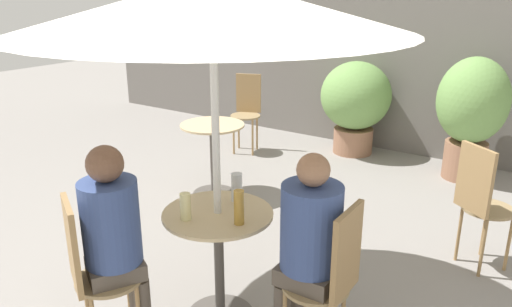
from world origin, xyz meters
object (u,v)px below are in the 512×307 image
(cafe_table_far, at_px, (213,147))
(potted_plant_1, at_px, (472,109))
(cafe_table_near, at_px, (219,244))
(beer_glass_0, at_px, (185,207))
(beer_glass_1, at_px, (239,207))
(potted_plant_0, at_px, (355,101))
(beer_glass_2, at_px, (237,187))
(bistro_chair_1, at_px, (332,274))
(umbrella, at_px, (212,5))
(bistro_chair_0, at_px, (90,266))
(seated_person_0, at_px, (114,232))
(bistro_chair_2, at_px, (247,106))
(bistro_chair_3, at_px, (480,197))
(seated_person_1, at_px, (308,240))

(cafe_table_far, height_order, potted_plant_1, potted_plant_1)
(cafe_table_near, xyz_separation_m, beer_glass_0, (-0.09, -0.17, 0.29))
(beer_glass_1, relative_size, potted_plant_0, 0.18)
(beer_glass_2, distance_m, potted_plant_0, 3.34)
(beer_glass_1, bearing_deg, bistro_chair_1, 6.03)
(beer_glass_0, distance_m, umbrella, 1.10)
(cafe_table_far, xyz_separation_m, beer_glass_1, (1.43, -1.54, 0.32))
(bistro_chair_0, height_order, seated_person_0, seated_person_0)
(bistro_chair_2, height_order, potted_plant_1, potted_plant_1)
(bistro_chair_1, relative_size, beer_glass_2, 5.32)
(bistro_chair_3, height_order, potted_plant_0, potted_plant_0)
(bistro_chair_1, height_order, bistro_chair_2, same)
(bistro_chair_2, relative_size, beer_glass_1, 4.74)
(bistro_chair_2, height_order, potted_plant_0, potted_plant_0)
(seated_person_1, relative_size, beer_glass_1, 6.01)
(cafe_table_far, distance_m, bistro_chair_1, 2.47)
(seated_person_1, distance_m, beer_glass_2, 0.63)
(cafe_table_near, height_order, seated_person_0, seated_person_0)
(seated_person_0, xyz_separation_m, seated_person_1, (0.88, 0.53, -0.02))
(beer_glass_0, distance_m, potted_plant_1, 3.60)
(cafe_table_far, height_order, beer_glass_1, beer_glass_1)
(bistro_chair_0, height_order, beer_glass_0, bistro_chair_0)
(seated_person_0, bearing_deg, bistro_chair_3, -96.92)
(umbrella, bearing_deg, bistro_chair_2, 122.04)
(cafe_table_far, xyz_separation_m, potted_plant_1, (1.95, 1.84, 0.26))
(bistro_chair_1, relative_size, beer_glass_0, 5.98)
(cafe_table_near, distance_m, seated_person_0, 0.64)
(cafe_table_far, height_order, potted_plant_0, potted_plant_0)
(bistro_chair_1, bearing_deg, potted_plant_1, 179.83)
(beer_glass_1, distance_m, beer_glass_2, 0.31)
(bistro_chair_1, relative_size, seated_person_0, 0.78)
(bistro_chair_1, distance_m, beer_glass_0, 0.88)
(cafe_table_near, height_order, umbrella, umbrella)
(cafe_table_far, height_order, bistro_chair_0, bistro_chair_0)
(beer_glass_2, height_order, potted_plant_0, potted_plant_0)
(seated_person_1, bearing_deg, bistro_chair_3, 157.79)
(umbrella, bearing_deg, bistro_chair_1, 0.71)
(cafe_table_near, relative_size, bistro_chair_0, 0.76)
(cafe_table_near, height_order, potted_plant_1, potted_plant_1)
(umbrella, bearing_deg, bistro_chair_0, -119.29)
(bistro_chair_1, distance_m, beer_glass_1, 0.61)
(cafe_table_near, height_order, bistro_chair_1, bistro_chair_1)
(beer_glass_2, height_order, umbrella, umbrella)
(bistro_chair_0, xyz_separation_m, bistro_chair_1, (1.10, 0.65, 0.00))
(seated_person_0, bearing_deg, potted_plant_1, -75.21)
(bistro_chair_1, relative_size, beer_glass_1, 4.74)
(beer_glass_2, xyz_separation_m, umbrella, (0.00, -0.20, 1.07))
(bistro_chair_2, xyz_separation_m, beer_glass_2, (1.77, -2.64, 0.24))
(potted_plant_1, bearing_deg, bistro_chair_3, -75.81)
(bistro_chair_1, xyz_separation_m, beer_glass_0, (-0.83, -0.18, 0.23))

